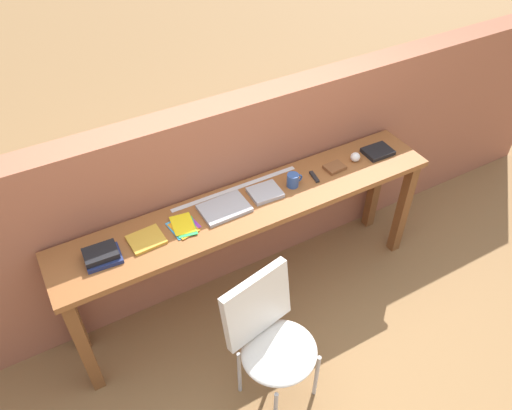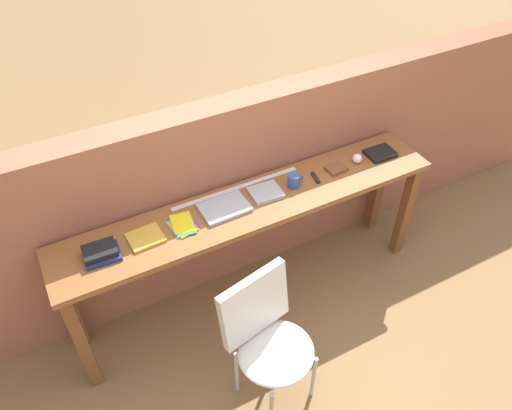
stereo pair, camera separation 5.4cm
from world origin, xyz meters
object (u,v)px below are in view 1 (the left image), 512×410
at_px(chair_white_moulded, 271,336).
at_px(book_open_centre, 224,208).
at_px(book_repair_rightmost, 378,152).
at_px(leather_journal_brown, 335,167).
at_px(pamphlet_pile_colourful, 184,226).
at_px(multitool_folded, 314,177).
at_px(sports_ball_small, 355,157).
at_px(book_stack_leftmost, 102,255).
at_px(magazine_cycling, 146,240).
at_px(mug, 293,180).

relative_size(chair_white_moulded, book_open_centre, 3.05).
bearing_deg(book_repair_rightmost, leather_journal_brown, -179.16).
bearing_deg(pamphlet_pile_colourful, leather_journal_brown, 0.92).
distance_m(multitool_folded, sports_ball_small, 0.34).
bearing_deg(multitool_folded, book_stack_leftmost, -179.25).
height_order(magazine_cycling, leather_journal_brown, leather_journal_brown).
bearing_deg(leather_journal_brown, chair_white_moulded, -145.26).
bearing_deg(multitool_folded, book_open_centre, 179.00).
bearing_deg(leather_journal_brown, mug, 178.31).
height_order(pamphlet_pile_colourful, sports_ball_small, sports_ball_small).
bearing_deg(leather_journal_brown, sports_ball_small, -2.09).
xyz_separation_m(book_stack_leftmost, pamphlet_pile_colourful, (0.48, 0.01, -0.02)).
bearing_deg(book_open_centre, book_stack_leftmost, -178.87).
distance_m(multitool_folded, book_repair_rightmost, 0.53).
height_order(book_open_centre, multitool_folded, book_open_centre).
distance_m(chair_white_moulded, leather_journal_brown, 1.20).
height_order(book_open_centre, sports_ball_small, sports_ball_small).
xyz_separation_m(pamphlet_pile_colourful, sports_ball_small, (1.26, 0.02, 0.02)).
xyz_separation_m(chair_white_moulded, magazine_cycling, (-0.42, 0.69, 0.36)).
height_order(pamphlet_pile_colourful, book_open_centre, book_open_centre).
bearing_deg(chair_white_moulded, book_stack_leftmost, 135.02).
distance_m(chair_white_moulded, book_open_centre, 0.80).
bearing_deg(mug, multitool_folded, -0.32).
xyz_separation_m(book_stack_leftmost, multitool_folded, (1.41, 0.02, -0.02)).
relative_size(book_stack_leftmost, multitool_folded, 1.85).
bearing_deg(magazine_cycling, book_open_centre, -1.32).
height_order(leather_journal_brown, book_repair_rightmost, book_repair_rightmost).
xyz_separation_m(magazine_cycling, leather_journal_brown, (1.32, 0.02, 0.00)).
xyz_separation_m(multitool_folded, leather_journal_brown, (0.17, 0.01, 0.00)).
bearing_deg(book_repair_rightmost, book_open_centre, -178.81).
relative_size(magazine_cycling, multitool_folded, 1.76).
height_order(chair_white_moulded, multitool_folded, multitool_folded).
distance_m(magazine_cycling, book_open_centre, 0.50).
bearing_deg(chair_white_moulded, book_open_centre, 83.51).
relative_size(magazine_cycling, leather_journal_brown, 1.49).
height_order(leather_journal_brown, sports_ball_small, sports_ball_small).
height_order(mug, multitool_folded, mug).
height_order(chair_white_moulded, book_repair_rightmost, book_repair_rightmost).
height_order(book_stack_leftmost, magazine_cycling, book_stack_leftmost).
distance_m(sports_ball_small, book_repair_rightmost, 0.19).
height_order(magazine_cycling, book_repair_rightmost, book_repair_rightmost).
relative_size(book_open_centre, sports_ball_small, 4.52).
xyz_separation_m(book_stack_leftmost, magazine_cycling, (0.26, 0.01, -0.02)).
height_order(chair_white_moulded, book_open_centre, book_open_centre).
bearing_deg(multitool_folded, leather_journal_brown, 3.84).
relative_size(magazine_cycling, pamphlet_pile_colourful, 0.93).
height_order(chair_white_moulded, pamphlet_pile_colourful, pamphlet_pile_colourful).
relative_size(mug, leather_journal_brown, 0.85).
xyz_separation_m(magazine_cycling, book_repair_rightmost, (1.68, 0.01, 0.01)).
bearing_deg(mug, leather_journal_brown, 1.80).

